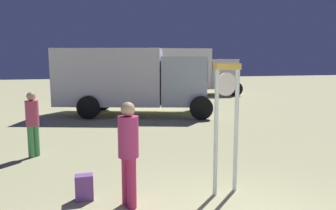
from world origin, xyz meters
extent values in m
cylinder|color=white|center=(0.31, 1.90, 1.05)|extent=(0.07, 0.07, 2.10)
cylinder|color=white|center=(0.72, 1.98, 1.05)|extent=(0.07, 0.07, 2.10)
cube|color=#F4C24C|center=(0.52, 1.94, 2.15)|extent=(0.50, 0.17, 0.10)
cylinder|color=silver|center=(0.51, 1.97, 1.86)|extent=(0.38, 0.11, 0.38)
cube|color=black|center=(0.51, 1.99, 1.86)|extent=(0.08, 0.03, 0.07)
cube|color=black|center=(0.51, 1.99, 1.86)|extent=(0.13, 0.04, 0.11)
cylinder|color=#C62C60|center=(-1.17, 1.93, 0.40)|extent=(0.15, 0.15, 0.79)
cylinder|color=#C62C60|center=(-1.12, 1.78, 0.40)|extent=(0.15, 0.15, 0.79)
cylinder|color=#B5346C|center=(-1.15, 1.86, 1.11)|extent=(0.31, 0.31, 0.63)
sphere|color=tan|center=(-1.15, 1.86, 1.53)|extent=(0.22, 0.22, 0.22)
cube|color=#7B4899|center=(-1.81, 2.28, 0.21)|extent=(0.29, 0.19, 0.42)
cube|color=purple|center=(-1.81, 2.39, 0.15)|extent=(0.20, 0.04, 0.18)
cylinder|color=#479D54|center=(-2.96, 5.02, 0.37)|extent=(0.14, 0.14, 0.74)
cylinder|color=#479D54|center=(-2.85, 5.12, 0.37)|extent=(0.14, 0.14, 0.74)
cylinder|color=#BC4361|center=(-2.90, 5.07, 1.04)|extent=(0.29, 0.29, 0.59)
sphere|color=tan|center=(-2.90, 5.07, 1.44)|extent=(0.20, 0.20, 0.20)
cube|color=silver|center=(-0.52, 10.76, 1.60)|extent=(4.75, 3.44, 2.29)
cube|color=#B1C0CF|center=(2.41, 9.82, 1.43)|extent=(2.35, 2.57, 1.97)
cube|color=black|center=(3.27, 9.54, 1.83)|extent=(0.58, 1.71, 0.87)
cylinder|color=black|center=(2.70, 8.54, 0.45)|extent=(0.93, 0.51, 0.90)
cylinder|color=black|center=(3.39, 10.70, 0.45)|extent=(0.93, 0.51, 0.90)
cylinder|color=black|center=(-1.48, 9.88, 0.45)|extent=(0.93, 0.51, 0.90)
cylinder|color=black|center=(-0.79, 12.05, 0.45)|extent=(0.93, 0.51, 0.90)
cube|color=white|center=(4.46, 17.49, 1.75)|extent=(4.49, 2.81, 2.59)
cube|color=silver|center=(7.49, 17.09, 1.41)|extent=(2.05, 2.38, 1.93)
cube|color=black|center=(8.38, 16.97, 1.80)|extent=(0.27, 1.81, 0.85)
cylinder|color=black|center=(7.99, 15.86, 0.45)|extent=(0.93, 0.37, 0.90)
cylinder|color=black|center=(8.29, 18.15, 0.45)|extent=(0.93, 0.37, 0.90)
cylinder|color=black|center=(3.69, 16.43, 0.45)|extent=(0.93, 0.37, 0.90)
cylinder|color=black|center=(3.99, 18.72, 0.45)|extent=(0.93, 0.37, 0.90)
camera|label=1|loc=(-1.85, -2.85, 2.24)|focal=34.21mm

